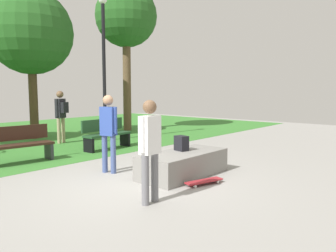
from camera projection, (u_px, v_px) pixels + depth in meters
ground_plane at (130, 182)px, 6.62m from camera, size 28.00×28.00×0.00m
concrete_ledge at (183, 164)px, 7.08m from camera, size 2.04×0.92×0.50m
backpack_on_ledge at (181, 143)px, 7.21m from camera, size 0.25×0.32×0.32m
skater_performing_trick at (150, 144)px, 5.28m from camera, size 0.43×0.22×1.65m
skater_watching at (108, 128)px, 7.24m from camera, size 0.28×0.42×1.69m
skateboard_by_ledge at (204, 181)px, 6.43m from camera, size 0.82×0.41×0.08m
park_bench_by_oak at (106, 133)px, 10.27m from camera, size 1.63×0.56×0.91m
park_bench_near_path at (18, 144)px, 8.28m from camera, size 1.64×0.62×0.91m
tree_slender_maple at (31, 33)px, 12.11m from camera, size 3.02×3.02×5.37m
tree_tall_oak at (126, 18)px, 14.51m from camera, size 2.67×2.67×6.30m
lamp_post at (104, 56)px, 11.63m from camera, size 0.28×0.28×4.98m
pedestrian_with_backpack at (61, 112)px, 11.29m from camera, size 0.41×0.42×1.76m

